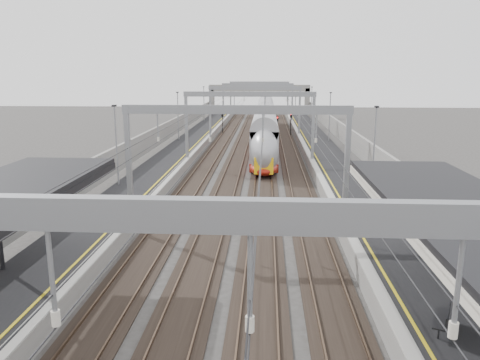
# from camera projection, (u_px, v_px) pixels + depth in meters

# --- Properties ---
(platform_left) EXTENTS (4.00, 120.00, 1.00)m
(platform_left) POSITION_uv_depth(u_px,v_px,m) (176.00, 157.00, 50.57)
(platform_left) COLOR black
(platform_left) RESTS_ON ground
(platform_right) EXTENTS (4.00, 120.00, 1.00)m
(platform_right) POSITION_uv_depth(u_px,v_px,m) (325.00, 158.00, 49.68)
(platform_right) COLOR black
(platform_right) RESTS_ON ground
(tracks) EXTENTS (11.40, 140.00, 0.20)m
(tracks) POSITION_uv_depth(u_px,v_px,m) (250.00, 162.00, 50.23)
(tracks) COLOR black
(tracks) RESTS_ON ground
(overhead_line) EXTENTS (13.00, 140.00, 6.60)m
(overhead_line) POSITION_uv_depth(u_px,v_px,m) (252.00, 101.00, 55.31)
(overhead_line) COLOR gray
(overhead_line) RESTS_ON platform_left
(overbridge) EXTENTS (22.00, 2.20, 6.90)m
(overbridge) POSITION_uv_depth(u_px,v_px,m) (259.00, 92.00, 102.59)
(overbridge) COLOR gray
(overbridge) RESTS_ON ground
(wall_left) EXTENTS (0.30, 120.00, 3.20)m
(wall_left) POSITION_uv_depth(u_px,v_px,m) (147.00, 147.00, 50.51)
(wall_left) COLOR gray
(wall_left) RESTS_ON ground
(wall_right) EXTENTS (0.30, 120.00, 3.20)m
(wall_right) POSITION_uv_depth(u_px,v_px,m) (356.00, 148.00, 49.26)
(wall_right) COLOR gray
(wall_right) RESTS_ON ground
(train) EXTENTS (2.73, 49.74, 4.32)m
(train) POSITION_uv_depth(u_px,v_px,m) (265.00, 128.00, 63.77)
(train) COLOR #9D1B0E
(train) RESTS_ON ground
(bench) EXTENTS (1.07, 1.66, 0.84)m
(bench) POSITION_uv_depth(u_px,v_px,m) (445.00, 316.00, 15.43)
(bench) COLOR black
(bench) RESTS_ON platform_right
(signal_green) EXTENTS (0.32, 0.32, 3.48)m
(signal_green) POSITION_uv_depth(u_px,v_px,m) (222.00, 119.00, 73.04)
(signal_green) COLOR black
(signal_green) RESTS_ON ground
(signal_red_near) EXTENTS (0.32, 0.32, 3.48)m
(signal_red_near) POSITION_uv_depth(u_px,v_px,m) (277.00, 123.00, 66.09)
(signal_red_near) COLOR black
(signal_red_near) RESTS_ON ground
(signal_red_far) EXTENTS (0.32, 0.32, 3.48)m
(signal_red_far) POSITION_uv_depth(u_px,v_px,m) (291.00, 120.00, 71.27)
(signal_red_far) COLOR black
(signal_red_far) RESTS_ON ground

